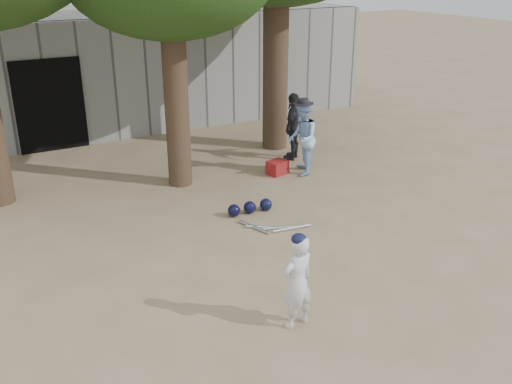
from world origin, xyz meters
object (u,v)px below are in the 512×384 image
boy_player (298,282)px  red_bag (277,167)px  spectator_dark (293,126)px  spectator_blue (302,139)px

boy_player → red_bag: boy_player is taller
spectator_dark → red_bag: 1.28m
spectator_dark → red_bag: spectator_dark is taller
spectator_blue → red_bag: size_ratio=3.78×
spectator_blue → boy_player: bearing=-2.5°
red_bag → spectator_dark: bearing=39.9°
red_bag → boy_player: bearing=-118.8°
red_bag → spectator_blue: bearing=-26.6°
spectator_blue → spectator_dark: bearing=-171.0°
boy_player → spectator_dark: (3.51, 5.55, 0.15)m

